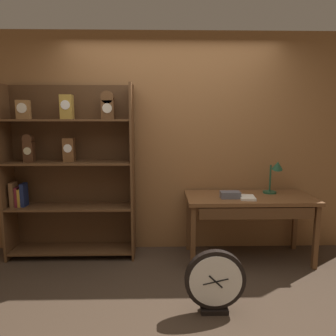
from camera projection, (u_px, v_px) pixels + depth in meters
The scene contains 8 objects.
ground_plane at pixel (177, 309), 2.73m from camera, with size 10.00×10.00×0.00m, color #3D2D21.
back_wood_panel at pixel (172, 144), 3.86m from camera, with size 4.80×0.05×2.60m, color brown.
bookshelf at pixel (68, 172), 3.68m from camera, with size 1.45×0.37×1.98m.
workbench at pixel (250, 204), 3.58m from camera, with size 1.41×0.64×0.74m.
desk_lamp at pixel (275, 173), 3.67m from camera, with size 0.21×0.21×0.40m.
toolbox_small at pixel (230, 195), 3.50m from camera, with size 0.22×0.13×0.07m, color #595960.
open_repair_manual at pixel (247, 198), 3.48m from camera, with size 0.16×0.22×0.03m, color silver.
round_clock_large at pixel (215, 281), 2.63m from camera, with size 0.51×0.11×0.55m.
Camera 1 is at (-0.13, -2.51, 1.61)m, focal length 34.20 mm.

